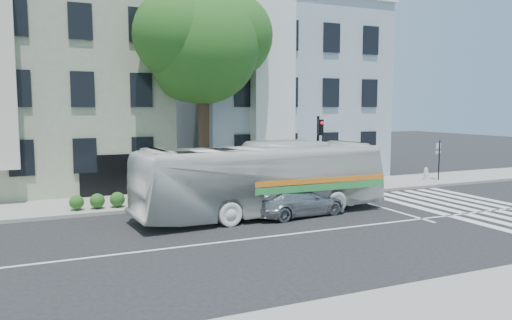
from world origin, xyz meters
TOP-DOWN VIEW (x-y plane):
  - ground at (0.00, 0.00)m, footprint 120.00×120.00m
  - sidewalk_far at (0.00, 8.00)m, footprint 80.00×4.00m
  - building_left at (-7.00, 15.00)m, footprint 12.00×10.00m
  - building_right at (7.00, 15.00)m, footprint 12.00×10.00m
  - street_tree at (0.06, 8.74)m, footprint 7.30×5.90m
  - bus at (0.92, 3.31)m, footprint 3.42×11.23m
  - sedan at (2.16, 2.60)m, footprint 2.25×4.44m
  - hedge at (-2.03, 6.80)m, footprint 8.54×1.66m
  - traffic_signal at (5.80, 6.95)m, footprint 0.41×0.53m
  - fire_hydrant at (14.00, 7.87)m, footprint 0.42×0.24m
  - far_sign_pole at (14.47, 7.35)m, footprint 0.43×0.20m

SIDE VIEW (x-z plane):
  - ground at x=0.00m, z-range 0.00..0.00m
  - sidewalk_far at x=0.00m, z-range 0.00..0.15m
  - hedge at x=-2.03m, z-range 0.15..0.85m
  - fire_hydrant at x=14.00m, z-range 0.16..0.90m
  - sedan at x=2.16m, z-range 0.00..1.23m
  - bus at x=0.92m, z-range 0.00..3.08m
  - far_sign_pole at x=14.47m, z-range 0.48..2.89m
  - traffic_signal at x=5.80m, z-range 0.60..4.67m
  - building_left at x=-7.00m, z-range 0.00..11.00m
  - building_right at x=7.00m, z-range 0.00..11.00m
  - street_tree at x=0.06m, z-range 2.28..13.38m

